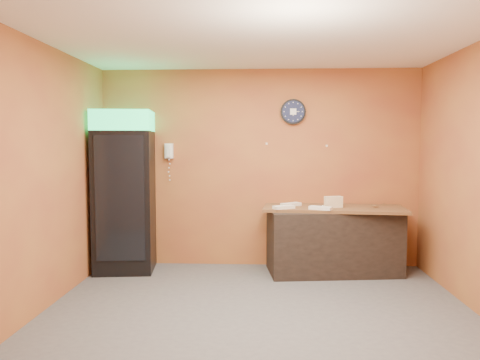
{
  "coord_description": "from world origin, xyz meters",
  "views": [
    {
      "loc": [
        0.02,
        -4.68,
        1.75
      ],
      "look_at": [
        -0.22,
        0.6,
        1.34
      ],
      "focal_mm": 35.0,
      "sensor_mm": 36.0,
      "label": 1
    }
  ],
  "objects": [
    {
      "name": "floor",
      "position": [
        0.0,
        0.0,
        0.0
      ],
      "size": [
        4.5,
        4.5,
        0.0
      ],
      "primitive_type": "plane",
      "color": "#47474C",
      "rests_on": "ground"
    },
    {
      "name": "back_wall",
      "position": [
        0.0,
        2.0,
        1.4
      ],
      "size": [
        4.5,
        0.02,
        2.8
      ],
      "primitive_type": "cube",
      "color": "#A96A2F",
      "rests_on": "floor"
    },
    {
      "name": "left_wall",
      "position": [
        -2.25,
        0.0,
        1.4
      ],
      "size": [
        0.02,
        4.0,
        2.8
      ],
      "primitive_type": "cube",
      "color": "#A96A2F",
      "rests_on": "floor"
    },
    {
      "name": "ceiling",
      "position": [
        0.0,
        0.0,
        2.8
      ],
      "size": [
        4.5,
        4.0,
        0.02
      ],
      "primitive_type": "cube",
      "color": "white",
      "rests_on": "back_wall"
    },
    {
      "name": "beverage_cooler",
      "position": [
        -1.86,
        1.6,
        1.07
      ],
      "size": [
        0.85,
        0.86,
        2.19
      ],
      "rotation": [
        0.0,
        0.0,
        0.11
      ],
      "color": "black",
      "rests_on": "floor"
    },
    {
      "name": "prep_counter",
      "position": [
        1.0,
        1.62,
        0.43
      ],
      "size": [
        1.8,
        0.95,
        0.86
      ],
      "primitive_type": "cube",
      "rotation": [
        0.0,
        0.0,
        0.11
      ],
      "color": "black",
      "rests_on": "floor"
    },
    {
      "name": "wall_clock",
      "position": [
        0.47,
        1.97,
        2.2
      ],
      "size": [
        0.36,
        0.06,
        0.36
      ],
      "color": "black",
      "rests_on": "back_wall"
    },
    {
      "name": "wall_phone",
      "position": [
        -1.29,
        1.95,
        1.65
      ],
      "size": [
        0.12,
        0.1,
        0.21
      ],
      "color": "white",
      "rests_on": "back_wall"
    },
    {
      "name": "butcher_paper",
      "position": [
        1.0,
        1.62,
        0.88
      ],
      "size": [
        1.93,
        0.95,
        0.04
      ],
      "primitive_type": "cube",
      "rotation": [
        0.0,
        0.0,
        -0.09
      ],
      "color": "brown",
      "rests_on": "prep_counter"
    },
    {
      "name": "sub_roll_stack",
      "position": [
        0.98,
        1.53,
        0.98
      ],
      "size": [
        0.25,
        0.15,
        0.15
      ],
      "rotation": [
        0.0,
        0.0,
        0.31
      ],
      "color": "beige",
      "rests_on": "butcher_paper"
    },
    {
      "name": "wrapped_sandwich_left",
      "position": [
        0.32,
        1.4,
        0.92
      ],
      "size": [
        0.3,
        0.24,
        0.04
      ],
      "primitive_type": "cube",
      "rotation": [
        0.0,
        0.0,
        0.5
      ],
      "color": "white",
      "rests_on": "butcher_paper"
    },
    {
      "name": "wrapped_sandwich_mid",
      "position": [
        0.79,
        1.33,
        0.92
      ],
      "size": [
        0.31,
        0.24,
        0.04
      ],
      "primitive_type": "cube",
      "rotation": [
        0.0,
        0.0,
        -0.49
      ],
      "color": "white",
      "rests_on": "butcher_paper"
    },
    {
      "name": "wrapped_sandwich_right",
      "position": [
        0.43,
        1.68,
        0.92
      ],
      "size": [
        0.3,
        0.27,
        0.04
      ],
      "primitive_type": "cube",
      "rotation": [
        0.0,
        0.0,
        0.65
      ],
      "color": "white",
      "rests_on": "butcher_paper"
    },
    {
      "name": "kitchen_tool",
      "position": [
        1.01,
        1.61,
        0.93
      ],
      "size": [
        0.07,
        0.07,
        0.07
      ],
      "primitive_type": "cylinder",
      "color": "silver",
      "rests_on": "butcher_paper"
    }
  ]
}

